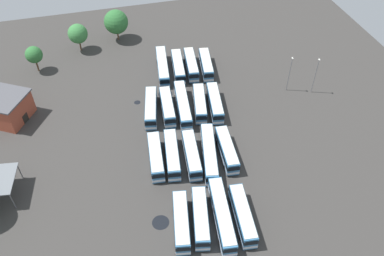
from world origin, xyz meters
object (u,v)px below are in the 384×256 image
at_px(bus_row3_slot2, 201,217).
at_px(tree_northeast, 116,22).
at_px(bus_row1_slot0, 151,108).
at_px(tree_west_edge, 34,55).
at_px(bus_row0_slot2, 178,67).
at_px(lamp_post_near_entrance, 315,75).
at_px(bus_row0_slot1, 163,66).
at_px(bus_row2_slot4, 227,150).
at_px(bus_row3_slot3, 222,215).
at_px(bus_row2_slot2, 192,155).
at_px(bus_row1_slot4, 215,103).
at_px(bus_row3_slot1, 181,222).
at_px(bus_row1_slot1, 167,107).
at_px(bus_row3_slot4, 243,215).
at_px(bus_row2_slot1, 172,154).
at_px(bus_row2_slot3, 209,153).
at_px(bus_row1_slot3, 200,103).
at_px(bus_row2_slot0, 156,156).
at_px(bus_row0_slot3, 191,65).
at_px(depot_building, 3,107).
at_px(lamp_post_by_building, 289,73).
at_px(bus_row0_slot4, 206,65).
at_px(bus_row1_slot2, 183,105).
at_px(tree_north_edge, 78,34).

xyz_separation_m(bus_row3_slot2, tree_northeast, (-66.73, -6.18, 3.86)).
xyz_separation_m(bus_row1_slot0, tree_west_edge, (-24.66, -25.79, 3.15)).
distance_m(bus_row0_slot2, lamp_post_near_entrance, 34.57).
bearing_deg(bus_row0_slot1, bus_row3_slot2, -3.69).
relative_size(bus_row2_slot4, bus_row3_slot3, 0.77).
distance_m(bus_row1_slot0, bus_row2_slot2, 17.61).
height_order(bus_row0_slot2, bus_row1_slot4, same).
bearing_deg(bus_row3_slot1, bus_row1_slot1, 172.08).
relative_size(bus_row1_slot1, bus_row3_slot4, 0.97).
relative_size(bus_row1_slot0, bus_row1_slot4, 1.01).
distance_m(bus_row2_slot1, bus_row2_slot4, 11.43).
height_order(bus_row2_slot3, bus_row3_slot4, same).
xyz_separation_m(bus_row1_slot3, bus_row2_slot1, (14.17, -9.91, 0.00)).
bearing_deg(bus_row3_slot3, bus_row2_slot0, -152.72).
height_order(bus_row0_slot3, bus_row3_slot3, same).
bearing_deg(tree_west_edge, bus_row1_slot0, 46.27).
bearing_deg(bus_row1_slot3, bus_row1_slot1, -96.12).
bearing_deg(bus_row1_slot4, depot_building, -101.34).
xyz_separation_m(depot_building, lamp_post_by_building, (7.33, 67.27, 2.05)).
distance_m(bus_row0_slot4, bus_row2_slot0, 34.51).
relative_size(bus_row1_slot2, bus_row3_slot1, 1.29).
height_order(bus_row0_slot1, bus_row1_slot3, same).
bearing_deg(bus_row3_slot2, bus_row1_slot3, 164.54).
distance_m(bus_row0_slot1, bus_row0_slot4, 11.46).
distance_m(bus_row1_slot2, bus_row1_slot3, 4.02).
height_order(bus_row0_slot3, bus_row2_slot0, same).
height_order(depot_building, lamp_post_by_building, lamp_post_by_building).
bearing_deg(bus_row0_slot2, bus_row0_slot3, 90.80).
relative_size(bus_row0_slot3, bus_row0_slot4, 1.04).
distance_m(bus_row1_slot3, lamp_post_near_entrance, 28.92).
distance_m(bus_row0_slot2, bus_row1_slot0, 17.40).
xyz_separation_m(depot_building, lamp_post_near_entrance, (9.68, 72.94, 2.13)).
distance_m(bus_row2_slot3, tree_north_edge, 54.43).
relative_size(lamp_post_near_entrance, tree_northeast, 1.07).
height_order(bus_row1_slot2, bus_row3_slot2, same).
height_order(bus_row0_slot1, tree_northeast, tree_northeast).
xyz_separation_m(bus_row0_slot4, depot_building, (5.94, -50.13, 1.32)).
height_order(bus_row2_slot1, bus_row2_slot2, same).
bearing_deg(bus_row2_slot2, bus_row3_slot2, -8.89).
relative_size(bus_row2_slot3, tree_north_edge, 1.91).
xyz_separation_m(bus_row2_slot0, bus_row2_slot3, (1.96, 10.84, 0.00)).
xyz_separation_m(bus_row3_slot2, bus_row3_slot3, (0.40, 3.85, 0.00)).
distance_m(bus_row3_slot3, bus_row3_slot4, 3.74).
bearing_deg(tree_west_edge, bus_row2_slot0, 30.81).
xyz_separation_m(bus_row2_slot2, bus_row3_slot4, (16.57, 5.07, 0.00)).
xyz_separation_m(bus_row3_slot1, bus_row3_slot2, (0.02, 3.55, 0.00)).
xyz_separation_m(bus_row0_slot4, tree_north_edge, (-18.51, -31.45, 3.42)).
xyz_separation_m(bus_row0_slot1, bus_row2_slot2, (32.34, -0.70, -0.00)).
bearing_deg(bus_row2_slot3, tree_northeast, -166.89).
relative_size(bus_row1_slot0, tree_northeast, 1.37).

